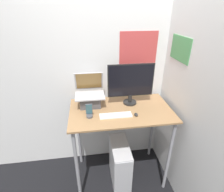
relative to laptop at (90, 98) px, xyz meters
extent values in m
cube|color=silver|center=(0.34, 0.28, 0.15)|extent=(6.00, 0.05, 2.60)
cube|color=#BF3F3F|center=(0.61, 0.25, 0.50)|extent=(0.46, 0.01, 0.38)
cube|color=silver|center=(1.00, -0.48, 0.15)|extent=(0.05, 6.00, 2.60)
cube|color=#4C9959|center=(0.97, -0.07, 0.55)|extent=(0.01, 0.39, 0.25)
cube|color=#936D47|center=(0.34, -0.14, -0.11)|extent=(1.15, 0.67, 0.02)
cylinder|color=gray|center=(-0.19, -0.43, -0.64)|extent=(0.04, 0.04, 1.02)
cylinder|color=gray|center=(0.87, -0.43, -0.64)|extent=(0.04, 0.04, 1.02)
cylinder|color=gray|center=(-0.19, 0.14, -0.64)|extent=(0.04, 0.04, 1.02)
cylinder|color=gray|center=(0.87, 0.14, -0.64)|extent=(0.04, 0.04, 1.02)
cube|color=#4C4C51|center=(0.00, -0.02, -0.04)|extent=(0.23, 0.16, 0.13)
cube|color=#B7B7BC|center=(0.00, -0.02, 0.04)|extent=(0.33, 0.23, 0.02)
cube|color=#B7B7BC|center=(0.00, 0.13, 0.16)|extent=(0.33, 0.08, 0.23)
cube|color=olive|center=(0.00, 0.12, 0.16)|extent=(0.30, 0.06, 0.20)
cylinder|color=black|center=(0.47, -0.01, -0.09)|extent=(0.16, 0.16, 0.02)
cylinder|color=black|center=(0.47, -0.01, -0.04)|extent=(0.05, 0.05, 0.09)
cube|color=black|center=(0.47, 0.00, 0.19)|extent=(0.54, 0.01, 0.39)
cube|color=black|center=(0.47, -0.01, 0.19)|extent=(0.51, 0.01, 0.36)
cube|color=white|center=(0.26, -0.26, -0.10)|extent=(0.35, 0.10, 0.01)
cube|color=silver|center=(0.26, -0.26, -0.09)|extent=(0.32, 0.08, 0.00)
ellipsoid|color=#262626|center=(0.48, -0.29, -0.09)|extent=(0.04, 0.06, 0.03)
cylinder|color=#4C4C51|center=(-0.02, -0.25, -0.09)|extent=(0.07, 0.07, 0.02)
cube|color=#4C515B|center=(-0.02, -0.23, -0.01)|extent=(0.07, 0.04, 0.14)
cube|color=#336072|center=(-0.02, -0.24, -0.01)|extent=(0.06, 0.03, 0.13)
cube|color=silver|center=(0.33, -0.22, -0.86)|extent=(0.22, 0.49, 0.57)
cube|color=#ADADB2|center=(0.33, -0.47, -0.86)|extent=(0.20, 0.01, 0.54)
camera|label=1|loc=(0.00, -1.81, 0.93)|focal=28.00mm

